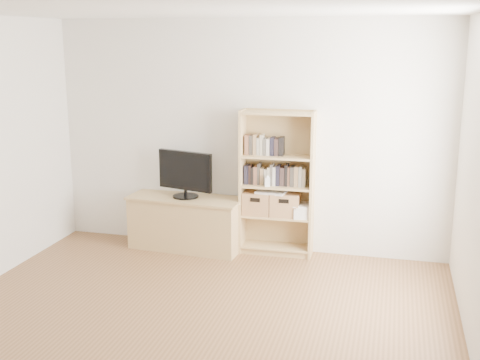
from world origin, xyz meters
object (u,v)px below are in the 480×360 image
(tv_stand, at_px, (186,224))
(television, at_px, (185,174))
(basket_right, at_px, (285,204))
(bookshelf, at_px, (277,184))
(baby_monitor, at_px, (267,182))
(basket_left, at_px, (258,203))
(laptop, at_px, (271,192))

(tv_stand, relative_size, television, 1.86)
(tv_stand, xyz_separation_m, basket_right, (1.14, 0.09, 0.29))
(bookshelf, bearing_deg, baby_monitor, -135.00)
(basket_left, height_order, basket_right, basket_right)
(television, distance_m, basket_right, 1.18)
(basket_right, xyz_separation_m, laptop, (-0.16, -0.01, 0.14))
(basket_left, bearing_deg, television, -174.44)
(tv_stand, height_order, baby_monitor, baby_monitor)
(basket_left, bearing_deg, bookshelf, 2.02)
(baby_monitor, distance_m, basket_left, 0.31)
(bookshelf, xyz_separation_m, basket_left, (-0.22, -0.01, -0.23))
(tv_stand, xyz_separation_m, laptop, (0.98, 0.08, 0.42))
(basket_right, bearing_deg, laptop, -176.71)
(bookshelf, bearing_deg, basket_right, -2.60)
(basket_right, bearing_deg, baby_monitor, -156.48)
(basket_left, distance_m, laptop, 0.21)
(tv_stand, xyz_separation_m, baby_monitor, (0.95, 0.00, 0.55))
(bookshelf, xyz_separation_m, laptop, (-0.06, -0.02, -0.09))
(tv_stand, relative_size, baby_monitor, 12.40)
(television, distance_m, basket_left, 0.88)
(bookshelf, relative_size, basket_left, 5.28)
(basket_left, bearing_deg, basket_right, 0.82)
(bookshelf, xyz_separation_m, television, (-1.04, -0.10, 0.07))
(tv_stand, height_order, basket_right, basket_right)
(basket_left, distance_m, basket_right, 0.32)
(baby_monitor, bearing_deg, tv_stand, 166.16)
(television, relative_size, basket_right, 2.17)
(television, bearing_deg, tv_stand, -165.18)
(bookshelf, xyz_separation_m, baby_monitor, (-0.09, -0.09, 0.03))
(tv_stand, bearing_deg, basket_right, 8.97)
(bookshelf, xyz_separation_m, basket_right, (0.10, -0.00, -0.23))
(television, xyz_separation_m, basket_left, (0.82, 0.09, -0.30))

